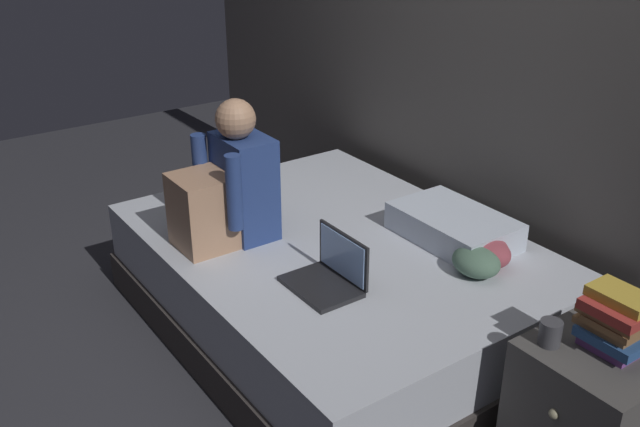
% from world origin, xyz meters
% --- Properties ---
extents(ground_plane, '(8.00, 8.00, 0.00)m').
position_xyz_m(ground_plane, '(0.00, 0.00, 0.00)').
color(ground_plane, '#2D2D33').
extents(wall_back, '(5.60, 0.10, 2.70)m').
position_xyz_m(wall_back, '(0.00, 1.20, 1.35)').
color(wall_back, '#605B56').
rests_on(wall_back, ground_plane).
extents(bed, '(2.00, 1.50, 0.47)m').
position_xyz_m(bed, '(-0.20, 0.30, 0.23)').
color(bed, '#332D2B').
rests_on(bed, ground_plane).
extents(nightstand, '(0.44, 0.46, 0.56)m').
position_xyz_m(nightstand, '(1.10, 0.45, 0.28)').
color(nightstand, '#474442').
rests_on(nightstand, ground_plane).
extents(person_sitting, '(0.39, 0.44, 0.66)m').
position_xyz_m(person_sitting, '(-0.50, -0.09, 0.72)').
color(person_sitting, navy).
rests_on(person_sitting, bed).
extents(laptop, '(0.32, 0.23, 0.22)m').
position_xyz_m(laptop, '(0.11, 0.04, 0.53)').
color(laptop, black).
rests_on(laptop, bed).
extents(pillow, '(0.56, 0.36, 0.13)m').
position_xyz_m(pillow, '(0.10, 0.75, 0.54)').
color(pillow, silver).
rests_on(pillow, bed).
extents(book_stack, '(0.23, 0.18, 0.22)m').
position_xyz_m(book_stack, '(1.11, 0.47, 0.67)').
color(book_stack, '#703D84').
rests_on(book_stack, nightstand).
extents(mug, '(0.08, 0.08, 0.09)m').
position_xyz_m(mug, '(0.97, 0.33, 0.61)').
color(mug, '#3D3D42').
rests_on(mug, nightstand).
extents(clothes_pile, '(0.37, 0.31, 0.12)m').
position_xyz_m(clothes_pile, '(0.34, 0.68, 0.53)').
color(clothes_pile, '#8E3D47').
rests_on(clothes_pile, bed).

